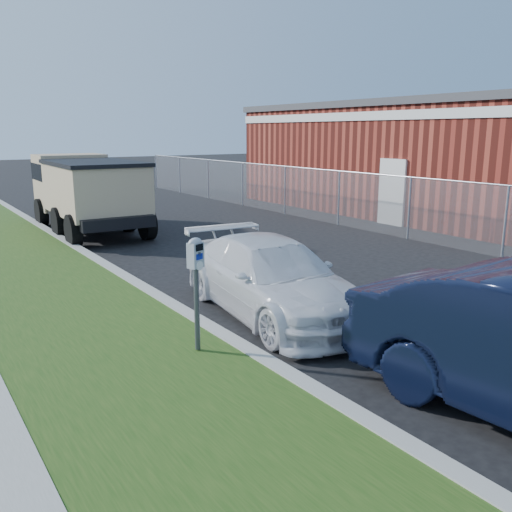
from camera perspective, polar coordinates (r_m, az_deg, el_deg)
ground at (r=9.63m, az=10.34°, el=-5.87°), size 120.00×120.00×0.00m
chainlink_fence at (r=18.42m, az=8.75°, el=7.17°), size 0.06×30.06×30.00m
brick_building at (r=23.46m, az=18.15°, el=10.01°), size 9.20×14.20×4.17m
parking_meter at (r=7.26m, az=-6.34°, el=-1.42°), size 0.25×0.21×1.56m
white_wagon at (r=9.26m, az=1.55°, el=-2.28°), size 2.27×4.59×1.28m
dump_truck at (r=17.89m, az=-17.48°, el=6.72°), size 2.54×6.02×2.33m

